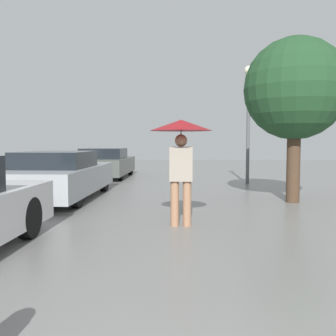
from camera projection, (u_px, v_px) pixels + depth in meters
The scene contains 5 objects.
pedestrian at pixel (181, 141), 6.22m from camera, with size 1.04×1.04×1.79m.
parked_car_middle at pixel (59, 176), 9.44m from camera, with size 1.85×4.54×1.19m.
parked_car_farthest at pixel (105, 163), 15.22m from camera, with size 1.89×4.18×1.18m.
tree at pixel (295, 90), 8.67m from camera, with size 2.36×2.36×3.84m.
street_lamp at pixel (248, 107), 12.66m from camera, with size 0.31×0.31×3.99m.
Camera 1 is at (-0.20, -0.53, 1.41)m, focal length 40.00 mm.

